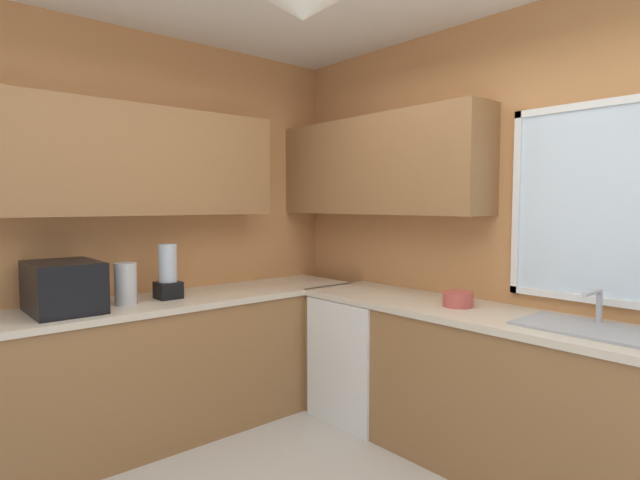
# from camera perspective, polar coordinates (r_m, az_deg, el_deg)

# --- Properties ---
(room_shell) EXTENTS (4.00, 3.52, 2.76)m
(room_shell) POSITION_cam_1_polar(r_m,az_deg,el_deg) (2.94, -3.52, 10.97)
(room_shell) COLOR #C6844C
(room_shell) RESTS_ON ground_plane
(counter_run_left) EXTENTS (0.65, 3.13, 0.90)m
(counter_run_left) POSITION_cam_1_polar(r_m,az_deg,el_deg) (3.54, -19.23, -13.77)
(counter_run_left) COLOR olive
(counter_run_left) RESTS_ON ground_plane
(counter_run_back) EXTENTS (3.09, 0.65, 0.90)m
(counter_run_back) POSITION_cam_1_polar(r_m,az_deg,el_deg) (3.11, 22.18, -16.37)
(counter_run_back) COLOR olive
(counter_run_back) RESTS_ON ground_plane
(dishwasher) EXTENTS (0.60, 0.60, 0.86)m
(dishwasher) POSITION_cam_1_polar(r_m,az_deg,el_deg) (3.75, 5.19, -12.92)
(dishwasher) COLOR white
(dishwasher) RESTS_ON ground_plane
(microwave) EXTENTS (0.48, 0.36, 0.29)m
(microwave) POSITION_cam_1_polar(r_m,az_deg,el_deg) (3.27, -26.87, -4.71)
(microwave) COLOR black
(microwave) RESTS_ON counter_run_left
(kettle) EXTENTS (0.13, 0.13, 0.26)m
(kettle) POSITION_cam_1_polar(r_m,az_deg,el_deg) (3.35, -21.01, -4.61)
(kettle) COLOR #B7B7BC
(kettle) RESTS_ON counter_run_left
(sink_assembly) EXTENTS (0.62, 0.40, 0.19)m
(sink_assembly) POSITION_cam_1_polar(r_m,az_deg,el_deg) (2.87, 27.74, -8.63)
(sink_assembly) COLOR #9EA0A5
(sink_assembly) RESTS_ON counter_run_back
(bowl) EXTENTS (0.18, 0.18, 0.09)m
(bowl) POSITION_cam_1_polar(r_m,az_deg,el_deg) (3.20, 15.25, -6.43)
(bowl) COLOR #B74C42
(bowl) RESTS_ON counter_run_back
(blender_appliance) EXTENTS (0.15, 0.15, 0.36)m
(blender_appliance) POSITION_cam_1_polar(r_m,az_deg,el_deg) (3.47, -16.72, -3.68)
(blender_appliance) COLOR black
(blender_appliance) RESTS_ON counter_run_left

